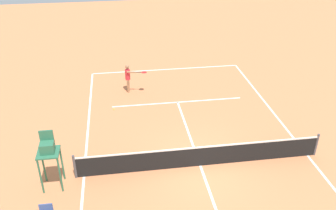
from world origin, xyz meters
name	(u,v)px	position (x,y,z in m)	size (l,w,h in m)	color
ground_plane	(200,166)	(0.00, 0.00, 0.00)	(60.00, 60.00, 0.00)	#D37A4C
court_lines	(200,165)	(0.00, 0.00, 0.00)	(9.60, 20.32, 0.01)	white
tennis_net	(201,156)	(0.00, 0.00, 0.50)	(10.20, 0.10, 1.07)	#4C4C51
player_serving	(129,76)	(2.54, -7.25, 0.99)	(1.23, 0.76, 1.66)	#9E704C
tennis_ball	(114,109)	(3.47, -5.22, 0.03)	(0.07, 0.07, 0.07)	#CCE033
umpire_chair	(48,152)	(5.84, 0.35, 1.61)	(0.80, 0.80, 2.41)	#2D6B4C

